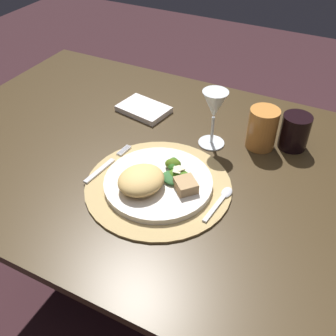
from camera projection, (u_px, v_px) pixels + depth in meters
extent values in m
plane|color=#361D21|center=(182.00, 315.00, 1.45)|extent=(6.00, 6.00, 0.00)
cube|color=#3C2C18|center=(188.00, 168.00, 0.99)|extent=(1.46, 0.85, 0.02)
cylinder|color=#3B301A|center=(82.00, 143.00, 1.69)|extent=(0.08, 0.08, 0.70)
cylinder|color=tan|center=(158.00, 186.00, 0.92)|extent=(0.34, 0.34, 0.01)
cylinder|color=silver|center=(158.00, 182.00, 0.92)|extent=(0.25, 0.25, 0.01)
ellipsoid|color=#ECBC6B|center=(141.00, 180.00, 0.88)|extent=(0.12, 0.13, 0.04)
ellipsoid|color=#3E6B19|center=(180.00, 176.00, 0.91)|extent=(0.06, 0.05, 0.02)
ellipsoid|color=#446114|center=(173.00, 164.00, 0.94)|extent=(0.05, 0.04, 0.02)
ellipsoid|color=#2C611C|center=(173.00, 164.00, 0.94)|extent=(0.04, 0.05, 0.02)
ellipsoid|color=#2E602E|center=(172.00, 178.00, 0.91)|extent=(0.07, 0.06, 0.01)
cube|color=beige|center=(177.00, 170.00, 0.91)|extent=(0.02, 0.03, 0.01)
cube|color=beige|center=(179.00, 168.00, 0.91)|extent=(0.03, 0.03, 0.01)
cube|color=tan|center=(186.00, 185.00, 0.88)|extent=(0.07, 0.07, 0.02)
cube|color=silver|center=(100.00, 171.00, 0.96)|extent=(0.02, 0.10, 0.00)
cube|color=silver|center=(122.00, 150.00, 1.02)|extent=(0.01, 0.05, 0.00)
cube|color=silver|center=(123.00, 150.00, 1.02)|extent=(0.01, 0.05, 0.00)
cube|color=silver|center=(125.00, 151.00, 1.02)|extent=(0.01, 0.05, 0.00)
cube|color=silver|center=(126.00, 151.00, 1.02)|extent=(0.01, 0.05, 0.00)
cube|color=silver|center=(214.00, 208.00, 0.86)|extent=(0.02, 0.09, 0.00)
ellipsoid|color=silver|center=(227.00, 192.00, 0.90)|extent=(0.02, 0.04, 0.01)
cube|color=white|center=(144.00, 109.00, 1.18)|extent=(0.16, 0.12, 0.02)
cylinder|color=silver|center=(211.00, 143.00, 1.05)|extent=(0.07, 0.07, 0.00)
cylinder|color=silver|center=(212.00, 130.00, 1.03)|extent=(0.01, 0.01, 0.08)
cone|color=silver|center=(215.00, 105.00, 0.98)|extent=(0.07, 0.07, 0.07)
cylinder|color=#D3833A|center=(262.00, 128.00, 1.01)|extent=(0.08, 0.08, 0.11)
cylinder|color=black|center=(295.00, 132.00, 1.02)|extent=(0.07, 0.07, 0.09)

